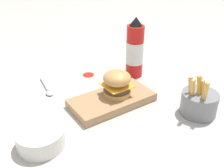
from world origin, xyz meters
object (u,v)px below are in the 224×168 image
Objects in this scene: serving_board at (112,100)px; fries_basket at (199,103)px; side_bowl at (41,138)px; spoon at (48,90)px; burger at (117,83)px; ketchup_bottle at (135,50)px.

serving_board is 0.29m from fries_basket.
side_bowl reaches higher than spoon.
burger is 0.28m from spoon.
burger is 0.32m from side_bowl.
fries_basket is at bearing 134.60° from serving_board.
serving_board is at bearing 43.74° from spoon.
ketchup_bottle is 1.88× the size of side_bowl.
fries_basket is at bearing 47.92° from spoon.
spoon is at bearing -49.00° from burger.
side_bowl is at bearing 13.45° from serving_board.
ketchup_bottle reaches higher than spoon.
spoon is (-0.13, -0.28, -0.02)m from side_bowl.
ketchup_bottle is (-0.20, -0.13, 0.10)m from serving_board.
serving_board is 0.06m from burger.
fries_basket is (-0.20, 0.21, 0.03)m from serving_board.
side_bowl is (0.28, 0.07, 0.01)m from serving_board.
burger reaches higher than side_bowl.
fries_basket is 0.91× the size of spoon.
burger reaches higher than spoon.
ketchup_bottle is at bearing 85.14° from spoon.
burger is 0.22m from ketchup_bottle.
spoon is (0.18, -0.20, -0.07)m from burger.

